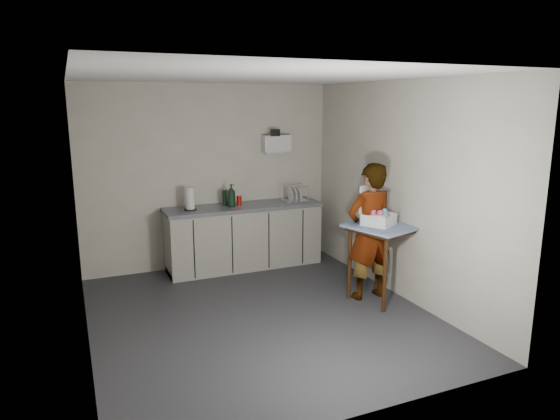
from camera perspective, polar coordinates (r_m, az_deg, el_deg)
name	(u,v)px	position (r m, az deg, el deg)	size (l,w,h in m)	color
ground	(261,316)	(5.71, -2.22, -11.96)	(4.00, 4.00, 0.00)	#2A2B2F
wall_back	(210,177)	(7.18, -8.03, 3.77)	(3.60, 0.02, 2.60)	beige
wall_right	(398,190)	(6.17, 13.39, 2.19)	(0.02, 4.00, 2.60)	beige
wall_left	(79,217)	(4.98, -21.94, -0.72)	(0.02, 4.00, 2.60)	beige
ceiling	(259,76)	(5.22, -2.46, 15.02)	(3.60, 4.00, 0.01)	white
kitchen_counter	(244,238)	(7.21, -4.14, -3.22)	(2.24, 0.62, 0.91)	black
wall_shelf	(276,144)	(7.39, -0.43, 7.61)	(0.42, 0.18, 0.37)	white
side_table	(382,235)	(6.02, 11.61, -2.77)	(0.90, 0.90, 0.93)	#3A1F0D
standing_man	(370,232)	(6.05, 10.19, -2.46)	(0.60, 0.40, 1.65)	#B2A593
soap_bottle	(231,195)	(6.98, -5.59, 1.67)	(0.12, 0.12, 0.32)	black
soda_can	(239,201)	(7.08, -4.69, 1.08)	(0.07, 0.07, 0.14)	red
dark_bottle	(225,198)	(7.08, -6.35, 1.40)	(0.06, 0.06, 0.22)	black
paper_towel	(190,200)	(6.84, -10.24, 1.19)	(0.17, 0.17, 0.31)	black
dish_rack	(295,198)	(7.34, 1.70, 1.43)	(0.35, 0.26, 0.25)	white
bakery_box	(377,216)	(5.96, 11.04, -0.67)	(0.46, 0.46, 0.46)	white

